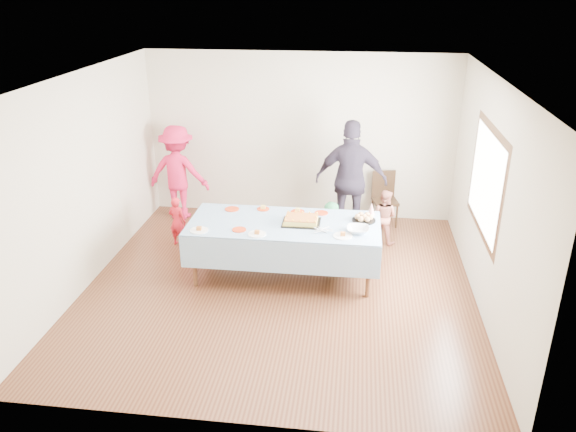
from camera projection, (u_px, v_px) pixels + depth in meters
name	position (u px, v px, depth m)	size (l,w,h in m)	color
ground	(279.00, 286.00, 7.38)	(5.00, 5.00, 0.00)	#4B2515
room_walls	(283.00, 157.00, 6.69)	(5.04, 5.04, 2.72)	beige
party_table	(284.00, 227.00, 7.36)	(2.50, 1.10, 0.78)	#542E1C
birthday_cake	(301.00, 220.00, 7.31)	(0.49, 0.38, 0.09)	black
rolls_tray	(364.00, 218.00, 7.39)	(0.31, 0.31, 0.09)	black
punch_bowl	(358.00, 230.00, 7.05)	(0.29, 0.29, 0.07)	silver
party_hat	(371.00, 209.00, 7.55)	(0.10, 0.10, 0.17)	white
fork_pile	(323.00, 230.00, 7.06)	(0.24, 0.18, 0.07)	white
plate_red_far_a	(232.00, 209.00, 7.76)	(0.20, 0.20, 0.01)	red
plate_red_far_b	(263.00, 209.00, 7.76)	(0.17, 0.17, 0.01)	red
plate_red_far_c	(298.00, 212.00, 7.67)	(0.19, 0.19, 0.01)	red
plate_red_far_d	(321.00, 213.00, 7.63)	(0.18, 0.18, 0.01)	red
plate_red_near	(239.00, 230.00, 7.13)	(0.18, 0.18, 0.01)	red
plate_white_left	(199.00, 230.00, 7.11)	(0.24, 0.24, 0.01)	white
plate_white_mid	(257.00, 234.00, 7.00)	(0.23, 0.23, 0.01)	white
plate_white_right	(343.00, 236.00, 6.95)	(0.24, 0.24, 0.01)	white
dining_chair	(384.00, 195.00, 9.11)	(0.45, 0.45, 0.87)	black
toddler_left	(177.00, 221.00, 8.37)	(0.28, 0.18, 0.77)	red
toddler_mid	(331.00, 230.00, 7.99)	(0.41, 0.27, 0.84)	#2A7F46
toddler_right	(384.00, 216.00, 8.45)	(0.41, 0.32, 0.84)	#B96956
adult_left	(178.00, 172.00, 9.23)	(1.01, 0.58, 1.57)	#DE1B4C
adult_right	(351.00, 180.00, 8.45)	(1.08, 0.45, 1.84)	#312939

